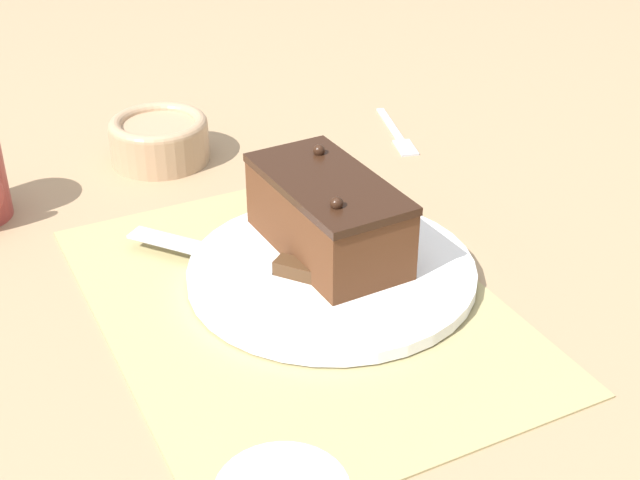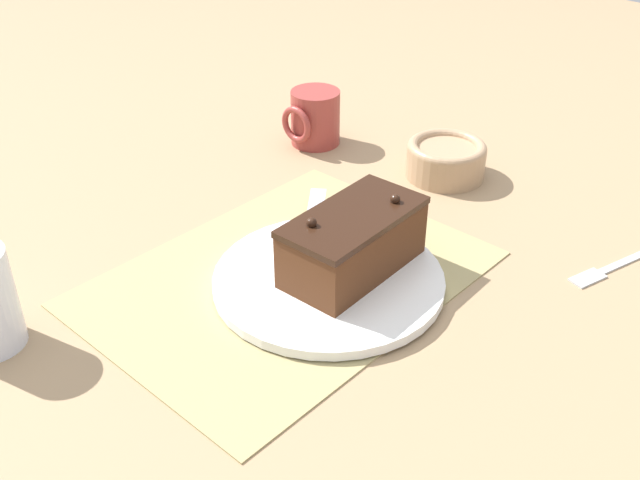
{
  "view_description": "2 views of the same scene",
  "coord_description": "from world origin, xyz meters",
  "views": [
    {
      "loc": [
        0.61,
        -0.28,
        0.47
      ],
      "look_at": [
        -0.01,
        0.03,
        0.06
      ],
      "focal_mm": 50.0,
      "sensor_mm": 36.0,
      "label": 1
    },
    {
      "loc": [
        0.52,
        0.53,
        0.52
      ],
      "look_at": [
        -0.04,
        0.02,
        0.05
      ],
      "focal_mm": 42.0,
      "sensor_mm": 36.0,
      "label": 2
    }
  ],
  "objects": [
    {
      "name": "dessert_fork",
      "position": [
        -0.28,
        0.28,
        0.0
      ],
      "size": [
        0.15,
        0.06,
        0.01
      ],
      "rotation": [
        0.0,
        0.0,
        4.44
      ],
      "color": "#B7BABF",
      "rests_on": "ground_plane"
    },
    {
      "name": "cake_plate",
      "position": [
        -0.02,
        0.05,
        0.01
      ],
      "size": [
        0.27,
        0.27,
        0.01
      ],
      "color": "white",
      "rests_on": "placemat_woven"
    },
    {
      "name": "ground_plane",
      "position": [
        0.0,
        0.0,
        0.0
      ],
      "size": [
        3.0,
        3.0,
        0.0
      ],
      "primitive_type": "plane",
      "color": "#9E7F5B"
    },
    {
      "name": "small_bowl",
      "position": [
        -0.35,
        -0.01,
        0.03
      ],
      "size": [
        0.12,
        0.12,
        0.05
      ],
      "color": "tan",
      "rests_on": "ground_plane"
    },
    {
      "name": "coffee_mug",
      "position": [
        -0.3,
        -0.24,
        0.04
      ],
      "size": [
        0.09,
        0.08,
        0.09
      ],
      "color": "#993833",
      "rests_on": "ground_plane"
    },
    {
      "name": "placemat_woven",
      "position": [
        0.0,
        0.0,
        0.0
      ],
      "size": [
        0.46,
        0.34,
        0.0
      ],
      "primitive_type": "cube",
      "color": "tan",
      "rests_on": "ground_plane"
    },
    {
      "name": "chocolate_cake",
      "position": [
        -0.05,
        0.06,
        0.05
      ],
      "size": [
        0.18,
        0.1,
        0.09
      ],
      "rotation": [
        0.0,
        0.0,
        0.04
      ],
      "color": "#512D19",
      "rests_on": "cake_plate"
    },
    {
      "name": "serving_knife",
      "position": [
        -0.04,
        -0.0,
        0.02
      ],
      "size": [
        0.2,
        0.17,
        0.01
      ],
      "rotation": [
        0.0,
        0.0,
        2.24
      ],
      "color": "#472D19",
      "rests_on": "cake_plate"
    }
  ]
}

